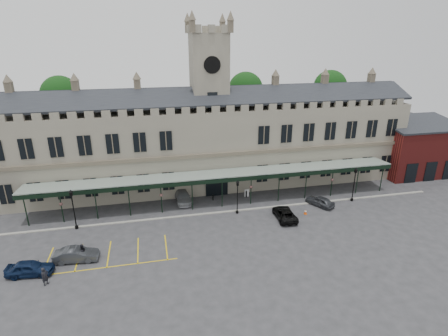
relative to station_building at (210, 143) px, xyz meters
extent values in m
plane|color=#2F2F32|center=(0.00, -15.91, -6.47)|extent=(140.00, 140.00, 0.00)
cube|color=slate|center=(0.00, 0.09, -0.47)|extent=(60.00, 10.00, 12.00)
cube|color=brown|center=(0.00, -5.09, -0.27)|extent=(60.00, 0.35, 0.50)
cube|color=black|center=(0.00, -2.41, 7.33)|extent=(60.00, 4.77, 2.20)
cube|color=black|center=(0.00, 2.59, 7.33)|extent=(60.00, 4.77, 2.20)
cube|color=black|center=(0.00, -5.01, -4.57)|extent=(3.20, 0.18, 3.80)
cube|color=slate|center=(0.00, 0.09, 4.53)|extent=(5.00, 5.00, 22.00)
cylinder|color=silver|center=(0.00, -2.47, 11.53)|extent=(2.20, 0.12, 2.20)
cylinder|color=black|center=(0.00, -2.54, 11.53)|extent=(2.30, 0.04, 2.30)
cube|color=black|center=(0.00, -2.47, 6.53)|extent=(1.40, 0.12, 2.80)
cube|color=#8C9E93|center=(0.00, -6.91, -2.37)|extent=(50.00, 4.00, 0.40)
cube|color=black|center=(0.00, -8.91, -2.62)|extent=(50.00, 0.18, 0.50)
cube|color=maroon|center=(34.00, -2.91, -2.47)|extent=(12.00, 8.00, 8.00)
cube|color=black|center=(34.00, -2.91, 2.03)|extent=(12.40, 8.36, 1.47)
cube|color=gray|center=(0.00, -10.41, -6.41)|extent=(60.00, 0.40, 0.12)
cylinder|color=#332314|center=(-22.00, 9.09, -0.47)|extent=(0.70, 0.70, 12.00)
sphere|color=black|center=(-22.00, 9.09, 6.53)|extent=(6.00, 6.00, 6.00)
cylinder|color=#332314|center=(8.00, 9.09, -0.47)|extent=(0.70, 0.70, 12.00)
sphere|color=black|center=(8.00, 9.09, 6.53)|extent=(6.00, 6.00, 6.00)
cylinder|color=#332314|center=(24.00, 9.09, -0.47)|extent=(0.70, 0.70, 12.00)
sphere|color=black|center=(24.00, 9.09, 6.53)|extent=(6.00, 6.00, 6.00)
cylinder|color=black|center=(-18.20, -10.69, -6.30)|extent=(0.40, 0.40, 0.33)
cylinder|color=black|center=(-18.20, -10.69, -4.27)|extent=(0.13, 0.13, 4.39)
cube|color=black|center=(-18.20, -10.69, -1.91)|extent=(0.31, 0.31, 0.44)
cone|color=black|center=(-18.20, -10.69, -1.53)|extent=(0.48, 0.48, 0.33)
cylinder|color=black|center=(1.52, -10.98, -6.32)|extent=(0.36, 0.36, 0.30)
cylinder|color=black|center=(1.52, -10.98, -4.48)|extent=(0.12, 0.12, 3.98)
cube|color=black|center=(1.52, -10.98, -2.34)|extent=(0.28, 0.28, 0.40)
cone|color=black|center=(1.52, -10.98, -1.99)|extent=(0.44, 0.44, 0.30)
cylinder|color=black|center=(18.10, -10.86, -6.31)|extent=(0.39, 0.39, 0.32)
cylinder|color=black|center=(18.10, -10.86, -4.33)|extent=(0.13, 0.13, 4.28)
cube|color=black|center=(18.10, -10.86, -2.02)|extent=(0.30, 0.30, 0.43)
cone|color=black|center=(18.10, -10.86, -1.65)|extent=(0.47, 0.47, 0.32)
cube|color=#DE4807|center=(10.07, -13.15, -6.45)|extent=(0.35, 0.35, 0.04)
cone|color=#DE4807|center=(10.07, -13.15, -6.14)|extent=(0.41, 0.41, 0.65)
cylinder|color=silver|center=(10.07, -13.15, -6.05)|extent=(0.27, 0.27, 0.09)
cylinder|color=black|center=(4.09, -6.38, -6.23)|extent=(0.06, 0.06, 0.47)
cube|color=silver|center=(4.09, -6.38, -5.91)|extent=(0.65, 0.06, 1.12)
cylinder|color=black|center=(-0.84, -6.52, -6.02)|extent=(0.16, 0.16, 0.89)
cylinder|color=black|center=(3.99, -6.56, -5.98)|extent=(0.17, 0.17, 0.97)
imported|color=#0C1936|center=(-21.00, -18.94, -5.73)|extent=(4.46, 2.16, 1.47)
imported|color=#323539|center=(-17.05, -17.52, -5.75)|extent=(4.49, 1.86, 1.44)
imported|color=#95979C|center=(-5.00, -5.91, -5.76)|extent=(2.34, 5.04, 1.42)
imported|color=black|center=(7.00, -13.61, -5.81)|extent=(2.39, 4.84, 1.32)
imported|color=#323539|center=(13.00, -11.24, -5.79)|extent=(3.40, 4.23, 1.35)
imported|color=black|center=(-19.20, -20.80, -5.56)|extent=(0.76, 0.79, 1.82)
imported|color=black|center=(-16.45, -17.52, -5.55)|extent=(1.13, 1.10, 1.83)
camera|label=1|loc=(-8.80, -50.15, 14.93)|focal=28.00mm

